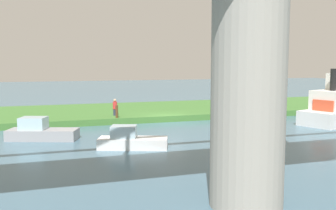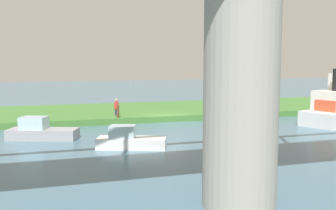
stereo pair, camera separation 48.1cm
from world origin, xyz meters
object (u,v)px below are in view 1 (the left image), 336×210
(bridge_pylon, at_px, (248,81))
(mooring_post, at_px, (117,112))
(person_on_bank, at_px, (115,107))
(motorboat_white, at_px, (41,132))
(motorboat_red, at_px, (131,140))

(bridge_pylon, height_order, mooring_post, bridge_pylon)
(bridge_pylon, xyz_separation_m, mooring_post, (0.87, -18.64, -3.22))
(bridge_pylon, height_order, person_on_bank, bridge_pylon)
(bridge_pylon, relative_size, mooring_post, 8.48)
(mooring_post, xyz_separation_m, motorboat_white, (5.75, 4.72, -0.48))
(person_on_bank, distance_m, motorboat_red, 10.37)
(person_on_bank, bearing_deg, motorboat_white, 46.15)
(motorboat_red, bearing_deg, bridge_pylon, 100.26)
(mooring_post, distance_m, motorboat_white, 7.45)
(bridge_pylon, distance_m, motorboat_red, 10.58)
(bridge_pylon, relative_size, person_on_bank, 6.07)
(person_on_bank, relative_size, motorboat_red, 0.34)
(motorboat_red, relative_size, motorboat_white, 0.90)
(motorboat_white, bearing_deg, mooring_post, -140.65)
(person_on_bank, xyz_separation_m, mooring_post, (0.12, 1.39, -0.20))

